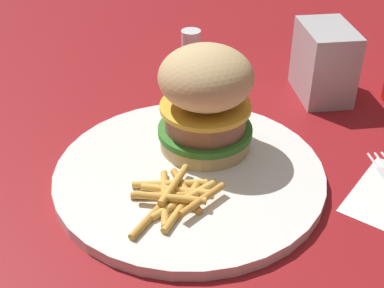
# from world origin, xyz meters

# --- Properties ---
(ground_plane) EXTENTS (1.60, 1.60, 0.00)m
(ground_plane) POSITION_xyz_m (0.00, 0.00, 0.00)
(ground_plane) COLOR maroon
(plate) EXTENTS (0.28, 0.28, 0.01)m
(plate) POSITION_xyz_m (0.00, -0.02, 0.01)
(plate) COLOR white
(plate) RESTS_ON ground_plane
(sandwich) EXTENTS (0.10, 0.10, 0.11)m
(sandwich) POSITION_xyz_m (0.04, 0.01, 0.07)
(sandwich) COLOR tan
(sandwich) RESTS_ON plate
(fries_pile) EXTENTS (0.11, 0.08, 0.01)m
(fries_pile) POSITION_xyz_m (-0.04, -0.05, 0.02)
(fries_pile) COLOR gold
(fries_pile) RESTS_ON plate
(napkin_dispenser) EXTENTS (0.10, 0.11, 0.09)m
(napkin_dispenser) POSITION_xyz_m (0.25, 0.02, 0.05)
(napkin_dispenser) COLOR #B7BABF
(napkin_dispenser) RESTS_ON ground_plane
(salt_shaker) EXTENTS (0.03, 0.03, 0.06)m
(salt_shaker) POSITION_xyz_m (0.17, 0.19, 0.03)
(salt_shaker) COLOR white
(salt_shaker) RESTS_ON ground_plane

